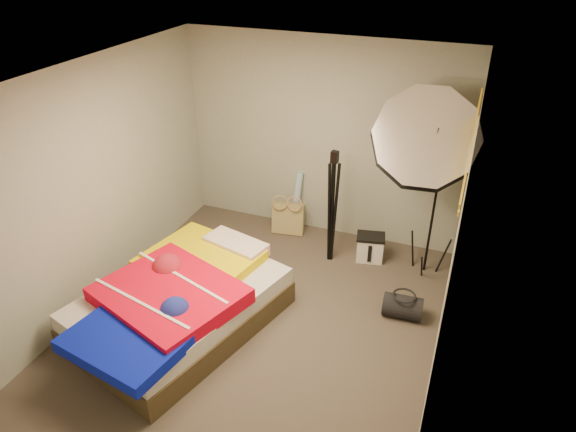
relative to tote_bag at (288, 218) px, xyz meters
The scene contains 15 objects.
floor 1.79m from the tote_bag, 79.02° to the right, with size 4.00×4.00×0.00m, color #4C4239.
ceiling 2.90m from the tote_bag, 79.02° to the right, with size 4.00×4.00×0.00m, color silver.
wall_back 1.13m from the tote_bag, 36.88° to the left, with size 3.50×3.50×0.00m, color #979C8C.
wall_front 3.90m from the tote_bag, 84.83° to the right, with size 3.50×3.50×0.00m, color #979C8C.
wall_left 2.48m from the tote_bag, 128.95° to the right, with size 4.00×4.00×0.00m, color #979C8C.
wall_right 2.92m from the tote_bag, 39.89° to the right, with size 4.00×4.00×0.00m, color #979C8C.
tote_bag is the anchor object (origin of this frame).
wrapping_roll 0.25m from the tote_bag, 69.94° to the left, with size 0.09×0.09×0.79m, color #5596B6.
camera_case 1.17m from the tote_bag, 11.67° to the right, with size 0.31×0.22×0.31m, color silver.
duffel_bag 2.05m from the tote_bag, 33.55° to the right, with size 0.24×0.24×0.40m, color black.
wall_stripe_upper 2.94m from the tote_bag, 28.98° to the right, with size 0.02×1.10×0.10m, color gold.
wall_stripe_lower 2.73m from the tote_bag, 23.42° to the right, with size 0.02×1.10×0.10m, color gold.
bed 2.11m from the tote_bag, 99.76° to the right, with size 1.88×2.39×0.58m.
photo_umbrella 2.22m from the tote_bag, 12.77° to the right, with size 1.33×0.95×2.32m.
camera_tripod 1.00m from the tote_bag, 29.86° to the right, with size 0.08×0.08×1.41m.
Camera 1 is at (1.74, -3.65, 3.58)m, focal length 32.00 mm.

